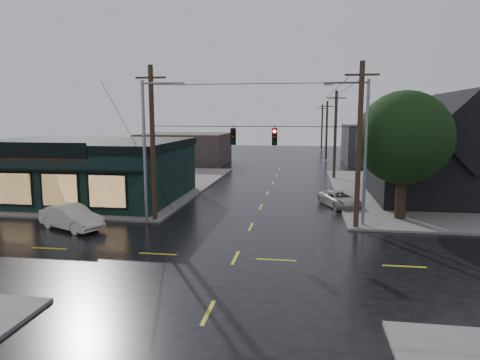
# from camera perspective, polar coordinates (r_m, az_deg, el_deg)

# --- Properties ---
(ground_plane) EXTENTS (160.00, 160.00, 0.00)m
(ground_plane) POSITION_cam_1_polar(r_m,az_deg,el_deg) (21.49, -0.62, -10.34)
(ground_plane) COLOR black
(sidewalk_nw) EXTENTS (28.00, 28.00, 0.15)m
(sidewalk_nw) POSITION_cam_1_polar(r_m,az_deg,el_deg) (46.85, -21.23, -0.46)
(sidewalk_nw) COLOR #65625E
(sidewalk_nw) RESTS_ON ground
(pizza_shop) EXTENTS (16.30, 12.34, 4.90)m
(pizza_shop) POSITION_cam_1_polar(r_m,az_deg,el_deg) (37.99, -20.16, 1.40)
(pizza_shop) COLOR black
(pizza_shop) RESTS_ON ground
(ne_building) EXTENTS (12.60, 11.60, 8.75)m
(ne_building) POSITION_cam_1_polar(r_m,az_deg,el_deg) (38.94, 26.25, 4.03)
(ne_building) COLOR black
(ne_building) RESTS_ON ground
(corner_tree) EXTENTS (6.17, 6.17, 8.47)m
(corner_tree) POSITION_cam_1_polar(r_m,az_deg,el_deg) (30.05, 21.04, 5.22)
(corner_tree) COLOR black
(corner_tree) RESTS_ON ground
(utility_pole_nw) EXTENTS (2.00, 0.32, 10.15)m
(utility_pole_nw) POSITION_cam_1_polar(r_m,az_deg,el_deg) (29.15, -11.26, -5.41)
(utility_pole_nw) COLOR #311D15
(utility_pole_nw) RESTS_ON ground
(utility_pole_ne) EXTENTS (2.00, 0.32, 10.15)m
(utility_pole_ne) POSITION_cam_1_polar(r_m,az_deg,el_deg) (27.64, 15.16, -6.32)
(utility_pole_ne) COLOR #311D15
(utility_pole_ne) RESTS_ON ground
(utility_pole_far_a) EXTENTS (2.00, 0.32, 9.65)m
(utility_pole_far_a) POSITION_cam_1_polar(r_m,az_deg,el_deg) (48.66, 12.39, 0.16)
(utility_pole_far_a) COLOR #311D15
(utility_pole_far_a) RESTS_ON ground
(utility_pole_far_b) EXTENTS (2.00, 0.32, 9.15)m
(utility_pole_far_b) POSITION_cam_1_polar(r_m,az_deg,el_deg) (68.48, 11.36, 2.59)
(utility_pole_far_b) COLOR #311D15
(utility_pole_far_b) RESTS_ON ground
(utility_pole_far_c) EXTENTS (2.00, 0.32, 9.15)m
(utility_pole_far_c) POSITION_cam_1_polar(r_m,az_deg,el_deg) (88.39, 10.79, 3.93)
(utility_pole_far_c) COLOR #311D15
(utility_pole_far_c) RESTS_ON ground
(span_signal_assembly) EXTENTS (13.00, 0.48, 1.23)m
(span_signal_assembly) POSITION_cam_1_polar(r_m,az_deg,el_deg) (26.78, 1.83, 5.86)
(span_signal_assembly) COLOR black
(span_signal_assembly) RESTS_ON ground
(streetlight_nw) EXTENTS (5.40, 0.30, 9.15)m
(streetlight_nw) POSITION_cam_1_polar(r_m,az_deg,el_deg) (28.62, -12.31, -5.71)
(streetlight_nw) COLOR gray
(streetlight_nw) RESTS_ON ground
(streetlight_ne) EXTENTS (5.40, 0.30, 9.15)m
(streetlight_ne) POSITION_cam_1_polar(r_m,az_deg,el_deg) (28.37, 16.01, -5.97)
(streetlight_ne) COLOR gray
(streetlight_ne) RESTS_ON ground
(bg_building_west) EXTENTS (12.00, 10.00, 4.40)m
(bg_building_west) POSITION_cam_1_polar(r_m,az_deg,el_deg) (62.68, -7.35, 4.16)
(bg_building_west) COLOR #3A2C2A
(bg_building_west) RESTS_ON ground
(bg_building_east) EXTENTS (14.00, 12.00, 5.60)m
(bg_building_east) POSITION_cam_1_polar(r_m,az_deg,el_deg) (66.41, 19.78, 4.49)
(bg_building_east) COLOR #25262A
(bg_building_east) RESTS_ON ground
(sedan_cream) EXTENTS (4.81, 3.36, 1.50)m
(sedan_cream) POSITION_cam_1_polar(r_m,az_deg,el_deg) (28.45, -21.56, -4.65)
(sedan_cream) COLOR beige
(sedan_cream) RESTS_ON ground
(suv_silver) EXTENTS (3.52, 4.82, 1.22)m
(suv_silver) POSITION_cam_1_polar(r_m,az_deg,el_deg) (33.78, 13.15, -2.49)
(suv_silver) COLOR #B1ADA3
(suv_silver) RESTS_ON ground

